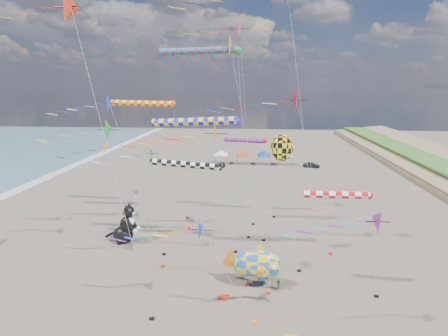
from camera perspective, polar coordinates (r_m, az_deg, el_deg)
delta_kite_0 at (r=44.43m, az=0.35°, el=21.65°), size 15.00×3.06×26.31m
delta_kite_1 at (r=39.18m, az=1.38°, el=19.14°), size 11.40×2.54×23.60m
delta_kite_2 at (r=29.67m, az=-3.82°, el=5.33°), size 10.78×2.11×15.35m
delta_kite_3 at (r=36.31m, az=11.60°, el=10.58°), size 12.58×2.69×18.10m
delta_kite_4 at (r=25.56m, az=21.47°, el=-8.36°), size 8.31×1.76×10.27m
delta_kite_5 at (r=26.54m, az=-4.64°, el=-11.31°), size 9.92×1.70×8.27m
delta_kite_6 at (r=27.23m, az=-24.95°, el=22.47°), size 14.84×2.55×24.51m
delta_kite_7 at (r=42.69m, az=-19.96°, el=2.67°), size 7.63×1.61×12.00m
delta_kite_8 at (r=37.59m, az=-18.92°, el=9.45°), size 10.92×1.87×17.31m
delta_kite_9 at (r=34.82m, az=-17.99°, el=5.54°), size 11.03×2.37×15.20m
delta_kite_10 at (r=44.89m, az=-13.36°, el=2.15°), size 11.60×1.69×10.96m
windsock_0 at (r=47.59m, az=-12.79°, el=10.18°), size 10.01×0.79×16.23m
windsock_1 at (r=37.16m, az=-5.63°, el=0.50°), size 9.38×0.74×10.30m
windsock_2 at (r=35.20m, az=-4.22°, el=7.49°), size 10.28×0.83×14.99m
windsock_3 at (r=40.20m, az=-3.49°, el=18.42°), size 10.28×0.86×22.19m
windsock_4 at (r=30.43m, az=18.32°, el=-4.32°), size 7.06×0.64×9.60m
windsock_5 at (r=47.30m, az=3.80°, el=4.44°), size 7.25×0.65×11.24m
angelfish_kite at (r=34.66m, az=9.12°, el=3.09°), size 3.74×3.02×13.44m
cat_inflatable at (r=42.88m, az=-15.93°, el=-8.62°), size 3.74×2.06×4.88m
fish_inflatable at (r=32.90m, az=5.40°, el=-15.51°), size 6.04×2.86×4.52m
person_adult at (r=33.67m, az=4.35°, el=-17.31°), size 0.82×0.75×1.87m
child_green at (r=33.56m, az=8.92°, el=-18.39°), size 0.62×0.57×1.03m
child_blue at (r=34.10m, az=6.20°, el=-17.73°), size 0.65×0.57×1.06m
kite_bag_0 at (r=36.83m, az=5.66°, el=-15.87°), size 0.90×0.44×0.30m
kite_bag_2 at (r=32.33m, az=0.02°, el=-20.33°), size 0.90×0.44×0.30m
kite_bag_3 at (r=38.88m, az=7.99°, el=-14.28°), size 0.90×0.44×0.30m
tent_row at (r=82.03m, az=4.82°, el=2.71°), size 19.20×4.20×3.80m
parked_car at (r=81.57m, az=14.08°, el=0.50°), size 3.98×2.32×1.27m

